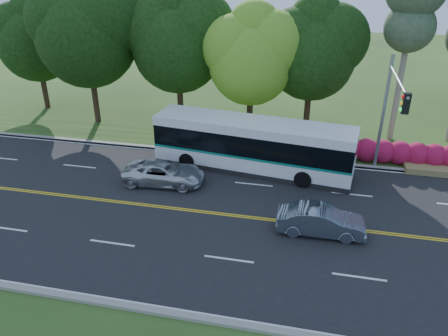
% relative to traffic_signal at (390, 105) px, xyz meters
% --- Properties ---
extents(ground, '(120.00, 120.00, 0.00)m').
position_rel_traffic_signal_xyz_m(ground, '(-6.49, -5.40, -4.67)').
color(ground, '#284517').
rests_on(ground, ground).
extents(road, '(60.00, 14.00, 0.02)m').
position_rel_traffic_signal_xyz_m(road, '(-6.49, -5.40, -4.66)').
color(road, black).
rests_on(road, ground).
extents(curb_north, '(60.00, 0.30, 0.15)m').
position_rel_traffic_signal_xyz_m(curb_north, '(-6.49, 1.75, -4.60)').
color(curb_north, gray).
rests_on(curb_north, ground).
extents(curb_south, '(60.00, 0.30, 0.15)m').
position_rel_traffic_signal_xyz_m(curb_south, '(-6.49, -12.55, -4.60)').
color(curb_south, gray).
rests_on(curb_south, ground).
extents(grass_verge, '(60.00, 4.00, 0.10)m').
position_rel_traffic_signal_xyz_m(grass_verge, '(-6.49, 3.60, -4.62)').
color(grass_verge, '#284517').
rests_on(grass_verge, ground).
extents(lane_markings, '(57.60, 13.82, 0.00)m').
position_rel_traffic_signal_xyz_m(lane_markings, '(-6.59, -5.40, -4.65)').
color(lane_markings, gold).
rests_on(lane_markings, road).
extents(tree_row, '(44.70, 9.10, 13.84)m').
position_rel_traffic_signal_xyz_m(tree_row, '(-11.65, 6.73, 2.06)').
color(tree_row, black).
rests_on(tree_row, ground).
extents(bougainvillea_hedge, '(9.50, 2.25, 1.50)m').
position_rel_traffic_signal_xyz_m(bougainvillea_hedge, '(0.69, 2.75, -3.95)').
color(bougainvillea_hedge, '#A00D3E').
rests_on(bougainvillea_hedge, ground).
extents(traffic_signal, '(0.42, 6.10, 7.00)m').
position_rel_traffic_signal_xyz_m(traffic_signal, '(0.00, 0.00, 0.00)').
color(traffic_signal, gray).
rests_on(traffic_signal, ground).
extents(transit_bus, '(12.20, 4.18, 3.13)m').
position_rel_traffic_signal_xyz_m(transit_bus, '(-7.41, 0.02, -3.10)').
color(transit_bus, white).
rests_on(transit_bus, road).
extents(sedan, '(4.16, 1.51, 1.36)m').
position_rel_traffic_signal_xyz_m(sedan, '(-3.17, -6.03, -3.97)').
color(sedan, slate).
rests_on(sedan, road).
extents(suv, '(4.79, 2.43, 1.30)m').
position_rel_traffic_signal_xyz_m(suv, '(-12.09, -2.83, -4.00)').
color(suv, silver).
rests_on(suv, road).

